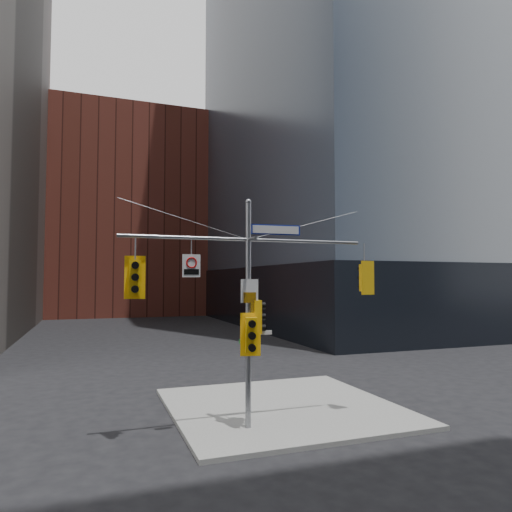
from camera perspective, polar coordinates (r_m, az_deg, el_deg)
ground at (r=13.37m, az=2.04°, el=-23.68°), size 160.00×160.00×0.00m
sidewalk_corner at (r=17.60m, az=3.29°, el=-18.33°), size 8.00×8.00×0.15m
podium_ne at (r=54.52m, az=17.01°, el=-4.72°), size 36.40×36.40×6.00m
brick_midrise at (r=70.39m, az=-15.95°, el=4.65°), size 26.00×20.00×28.00m
signal_assembly at (r=14.39m, az=-0.96°, el=-4.23°), size 8.00×0.80×7.30m
traffic_light_west_arm at (r=13.67m, az=-14.89°, el=-2.58°), size 0.60×0.49×1.26m
traffic_light_east_arm at (r=16.28m, az=13.42°, el=-2.66°), size 0.56×0.48×1.17m
traffic_light_pole_side at (r=14.54m, az=0.25°, el=-7.61°), size 0.41×0.34×1.05m
traffic_light_pole_front at (r=14.23m, az=-0.61°, el=-9.85°), size 0.63×0.57×1.34m
street_sign_blade at (r=14.81m, az=2.48°, el=3.30°), size 1.67×0.14×0.33m
regulatory_sign_arm at (r=13.89m, az=-8.07°, el=-1.13°), size 0.55×0.08×0.69m
regulatory_sign_pole at (r=14.28m, az=-0.81°, el=-4.48°), size 0.56×0.05×0.74m
street_blade_ew at (r=14.64m, az=0.71°, el=-9.56°), size 0.68×0.05×0.14m
street_blade_ns at (r=14.95m, az=-1.55°, el=-10.79°), size 0.10×0.73×0.15m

